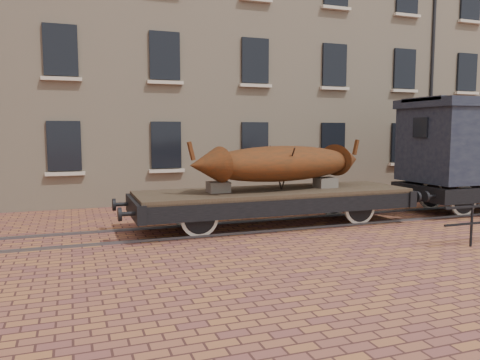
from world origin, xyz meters
name	(u,v)px	position (x,y,z in m)	size (l,w,h in m)	color
ground	(286,225)	(0.00, 0.00, 0.00)	(90.00, 90.00, 0.00)	brown
warehouse_cream	(255,44)	(3.00, 9.99, 7.00)	(40.00, 10.19, 14.00)	#CBB291
rail_track	(286,224)	(0.00, 0.00, 0.03)	(30.00, 1.52, 0.06)	#59595E
flatcar_wagon	(274,197)	(-0.38, 0.00, 0.83)	(8.82, 2.39, 1.33)	#43362A
iron_boat	(282,163)	(-0.15, 0.00, 1.79)	(5.74, 2.34, 1.41)	#5F260D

